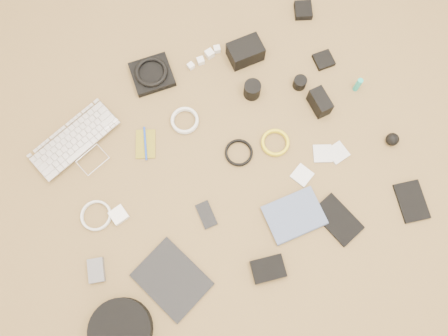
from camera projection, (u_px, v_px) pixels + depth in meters
name	position (u px, v px, depth m)	size (l,w,h in m)	color
laptop	(83.00, 149.00, 1.78)	(0.37, 0.26, 0.03)	silver
headphone_pouch	(152.00, 75.00, 1.87)	(0.17, 0.16, 0.03)	black
headphones	(151.00, 72.00, 1.85)	(0.14, 0.14, 0.02)	black
charger_a	(191.00, 66.00, 1.88)	(0.03, 0.03, 0.02)	white
charger_b	(210.00, 54.00, 1.89)	(0.03, 0.03, 0.03)	white
charger_c	(217.00, 49.00, 1.90)	(0.03, 0.03, 0.03)	white
charger_d	(201.00, 61.00, 1.89)	(0.03, 0.03, 0.03)	white
dslr_camera	(245.00, 52.00, 1.87)	(0.14, 0.10, 0.08)	black
lens_pouch	(303.00, 10.00, 1.95)	(0.07, 0.08, 0.03)	black
notebook_olive	(146.00, 144.00, 1.80)	(0.08, 0.12, 0.01)	olive
pen_blue	(145.00, 143.00, 1.79)	(0.01, 0.01, 0.14)	#1639B5
cable_white_a	(185.00, 121.00, 1.82)	(0.12, 0.12, 0.01)	silver
lens_a	(252.00, 90.00, 1.82)	(0.07, 0.07, 0.08)	black
lens_b	(300.00, 83.00, 1.85)	(0.06, 0.06, 0.05)	black
card_reader	(324.00, 60.00, 1.89)	(0.08, 0.08, 0.02)	black
power_brick	(119.00, 215.00, 1.71)	(0.06, 0.06, 0.03)	white
cable_white_b	(96.00, 216.00, 1.72)	(0.12, 0.12, 0.01)	silver
cable_black	(239.00, 153.00, 1.78)	(0.11, 0.11, 0.01)	black
cable_yellow	(275.00, 143.00, 1.79)	(0.12, 0.12, 0.01)	yellow
flash	(320.00, 102.00, 1.81)	(0.06, 0.11, 0.08)	black
lens_cleaner	(358.00, 85.00, 1.83)	(0.02, 0.02, 0.08)	#1BB09C
battery_charger	(96.00, 270.00, 1.65)	(0.06, 0.09, 0.03)	#5A5B60
tablet	(172.00, 279.00, 1.65)	(0.20, 0.26, 0.01)	black
phone	(206.00, 215.00, 1.72)	(0.05, 0.10, 0.01)	black
filter_case_left	(302.00, 175.00, 1.76)	(0.07, 0.07, 0.01)	silver
filter_case_mid	(322.00, 154.00, 1.78)	(0.07, 0.07, 0.01)	silver
filter_case_right	(337.00, 153.00, 1.78)	(0.08, 0.08, 0.01)	silver
air_blower	(392.00, 139.00, 1.78)	(0.05, 0.05, 0.05)	black
headphone_case	(121.00, 330.00, 1.58)	(0.23, 0.23, 0.06)	black
drive_case	(268.00, 269.00, 1.65)	(0.12, 0.09, 0.03)	black
paperback	(303.00, 235.00, 1.69)	(0.16, 0.22, 0.02)	#48577A
notebook_black_a	(337.00, 220.00, 1.71)	(0.11, 0.19, 0.01)	black
notebook_black_b	(412.00, 201.00, 1.73)	(0.10, 0.16, 0.01)	black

